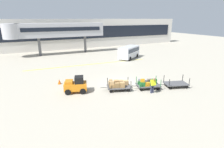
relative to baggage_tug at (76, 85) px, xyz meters
The scene contains 11 objects.
ground_plane 4.85m from the baggage_tug, ahead, with size 120.00×120.00×0.00m, color #A8A08E.
apron_lead_line 10.88m from the baggage_tug, 64.08° to the left, with size 18.95×0.20×0.01m, color yellow.
terminal_building 26.73m from the baggage_tug, 79.63° to the left, with size 60.78×2.51×6.69m.
jet_bridge 20.58m from the baggage_tug, 86.91° to the left, with size 18.27×3.00×5.96m.
baggage_tug is the anchor object (origin of this frame).
baggage_cart_lead 4.08m from the baggage_tug, 17.07° to the right, with size 3.08×2.02×1.10m.
baggage_cart_middle 7.05m from the baggage_tug, 17.24° to the right, with size 3.08×2.02×1.15m.
baggage_cart_tail 10.17m from the baggage_tug, 17.42° to the right, with size 3.08×2.02×1.10m.
baggage_handler 7.29m from the baggage_tug, 27.07° to the right, with size 0.42×0.45×1.56m.
shuttle_van 16.51m from the baggage_tug, 41.43° to the left, with size 5.04×4.25×2.10m.
safety_cone_near 3.22m from the baggage_tug, 109.55° to the left, with size 0.36×0.36×0.55m, color #EA590F.
Camera 1 is at (-8.45, -15.84, 6.80)m, focal length 28.36 mm.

